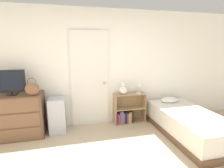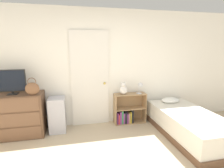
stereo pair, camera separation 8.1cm
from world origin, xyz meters
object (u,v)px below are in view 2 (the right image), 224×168
Objects in this scene: tv at (11,82)px; bed at (188,124)px; teddy_bear at (123,89)px; desk_lamp at (140,86)px; dresser at (18,115)px; handbag at (32,89)px; bookshelf at (127,112)px; storage_bin at (57,114)px.

bed is (3.33, -0.69, -0.87)m from tv.
teddy_bear is 0.39m from desk_lamp.
tv reaches higher than desk_lamp.
handbag is (0.35, -0.16, 0.56)m from dresser.
handbag is 2.24m from desk_lamp.
dresser is 1.36× the size of bookshelf.
storage_bin is 1.56m from bookshelf.
bed is (0.72, -0.79, -0.63)m from desk_lamp.
tv is at bearing -148.22° from dresser.
tv reaches higher than bookshelf.
bed is at bearing -12.15° from dresser.
tv is 0.70× the size of storage_bin.
dresser reaches higher than bookshelf.
bookshelf reaches higher than bed.
dresser is 2.30m from bookshelf.
dresser is 0.68m from tv.
teddy_bear is (-0.10, -0.01, 0.56)m from bookshelf.
bookshelf is at bearing 2.79° from teddy_bear.
dresser is 1.97× the size of tv.
tv is at bearing -177.72° from desk_lamp.
handbag is 0.45× the size of bookshelf.
teddy_bear reaches higher than storage_bin.
handbag reaches higher than bed.
teddy_bear is at bearing 174.11° from desk_lamp.
teddy_bear is (2.19, 0.12, 0.39)m from dresser.
handbag is 0.77m from storage_bin.
dresser is 2.61m from desk_lamp.
dresser is at bearing -178.15° from desk_lamp.
dresser is at bearing 31.78° from tv.
storage_bin is at bearing -177.28° from teddy_bear.
bed is at bearing -36.92° from teddy_bear.
tv is at bearing -176.35° from bookshelf.
desk_lamp is (0.38, -0.04, 0.06)m from teddy_bear.
tv is 1.80× the size of teddy_bear.
tv is at bearing -176.31° from teddy_bear.
storage_bin is 2.57× the size of teddy_bear.
handbag reaches higher than bookshelf.
bed is (1.11, -0.83, -0.58)m from teddy_bear.
bookshelf is (1.94, 0.29, -0.73)m from handbag.
storage_bin is 1.90m from desk_lamp.
desk_lamp is at bearing 0.91° from storage_bin.
handbag reaches higher than desk_lamp.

